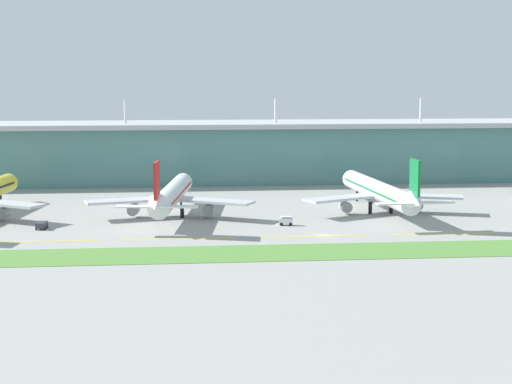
{
  "coord_description": "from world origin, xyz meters",
  "views": [
    {
      "loc": [
        -37.82,
        -203.99,
        40.52
      ],
      "look_at": [
        -14.59,
        31.17,
        7.0
      ],
      "focal_mm": 57.77,
      "sensor_mm": 36.0,
      "label": 1
    }
  ],
  "objects_px": {
    "pushback_tug": "(42,225)",
    "airliner_near_middle": "(171,195)",
    "airliner_far_middle": "(379,191)",
    "baggage_cart": "(286,221)"
  },
  "relations": [
    {
      "from": "baggage_cart",
      "to": "airliner_near_middle",
      "type": "bearing_deg",
      "value": 151.83
    },
    {
      "from": "airliner_far_middle",
      "to": "pushback_tug",
      "type": "distance_m",
      "value": 97.38
    },
    {
      "from": "airliner_near_middle",
      "to": "baggage_cart",
      "type": "height_order",
      "value": "airliner_near_middle"
    },
    {
      "from": "airliner_far_middle",
      "to": "pushback_tug",
      "type": "relative_size",
      "value": 14.71
    },
    {
      "from": "airliner_far_middle",
      "to": "baggage_cart",
      "type": "height_order",
      "value": "airliner_far_middle"
    },
    {
      "from": "airliner_far_middle",
      "to": "baggage_cart",
      "type": "relative_size",
      "value": 17.64
    },
    {
      "from": "airliner_far_middle",
      "to": "baggage_cart",
      "type": "bearing_deg",
      "value": -149.57
    },
    {
      "from": "airliner_far_middle",
      "to": "airliner_near_middle",
      "type": "bearing_deg",
      "value": -178.93
    },
    {
      "from": "airliner_near_middle",
      "to": "airliner_far_middle",
      "type": "xyz_separation_m",
      "value": [
        61.38,
        1.15,
        0.0
      ]
    },
    {
      "from": "pushback_tug",
      "to": "airliner_near_middle",
      "type": "bearing_deg",
      "value": 24.24
    }
  ]
}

